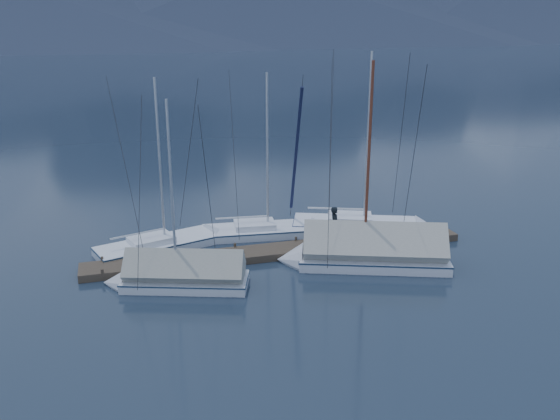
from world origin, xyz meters
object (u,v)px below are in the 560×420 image
object	(u,v)px
sailboat_open_left	(174,243)
sailboat_open_mid	(277,231)
sailboat_covered_far	(174,277)
sailboat_covered_near	(361,254)
person	(335,225)
sailboat_open_right	(374,227)

from	to	relation	value
sailboat_open_left	sailboat_open_mid	bearing A→B (deg)	2.53
sailboat_covered_far	sailboat_open_left	bearing A→B (deg)	83.55
sailboat_open_left	sailboat_open_mid	distance (m)	5.27
sailboat_covered_far	sailboat_covered_near	bearing A→B (deg)	-0.14
sailboat_covered_far	person	world-z (taller)	sailboat_covered_far
sailboat_covered_near	sailboat_covered_far	xyz separation A→B (m)	(-8.31, 0.02, -0.08)
sailboat_open_left	person	world-z (taller)	sailboat_open_left
sailboat_open_right	person	xyz separation A→B (m)	(-3.00, -2.01, 1.07)
sailboat_open_right	sailboat_covered_near	bearing A→B (deg)	-122.19
sailboat_open_mid	sailboat_covered_far	distance (m)	7.52
sailboat_open_mid	sailboat_covered_far	size ratio (longest dim) A/B	1.06
sailboat_open_mid	person	bearing A→B (deg)	-54.49
sailboat_covered_far	person	distance (m)	8.10
sailboat_open_right	sailboat_covered_near	distance (m)	4.71
sailboat_open_left	sailboat_covered_far	world-z (taller)	sailboat_open_left
sailboat_open_mid	sailboat_open_right	xyz separation A→B (m)	(5.04, -0.84, 0.02)
sailboat_open_mid	person	distance (m)	3.67
sailboat_open_right	sailboat_covered_near	world-z (taller)	sailboat_open_right
sailboat_covered_near	sailboat_open_mid	bearing A→B (deg)	117.70
sailboat_open_mid	sailboat_open_right	world-z (taller)	sailboat_open_right
sailboat_open_right	sailboat_open_left	bearing A→B (deg)	176.61
sailboat_open_mid	sailboat_open_right	size ratio (longest dim) A/B	0.90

